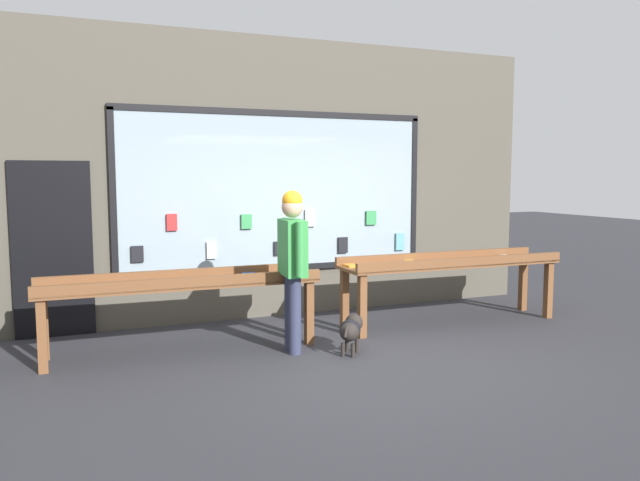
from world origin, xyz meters
name	(u,v)px	position (x,y,z in m)	size (l,w,h in m)	color
ground_plane	(367,359)	(0.00, 0.00, 0.00)	(40.00, 40.00, 0.00)	#2D2D33
shopfront_facade	(286,180)	(-0.05, 2.39, 1.86)	(7.43, 0.29, 3.76)	#4C473D
display_table_left	(182,288)	(-1.74, 1.04, 0.71)	(3.00, 0.68, 0.87)	brown
display_table_right	(451,267)	(1.74, 1.03, 0.74)	(3.00, 0.71, 0.90)	brown
person_browsing	(293,257)	(-0.63, 0.56, 1.05)	(0.26, 0.69, 1.77)	#2D334C
small_dog	(351,329)	(-0.06, 0.26, 0.27)	(0.41, 0.45, 0.40)	black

